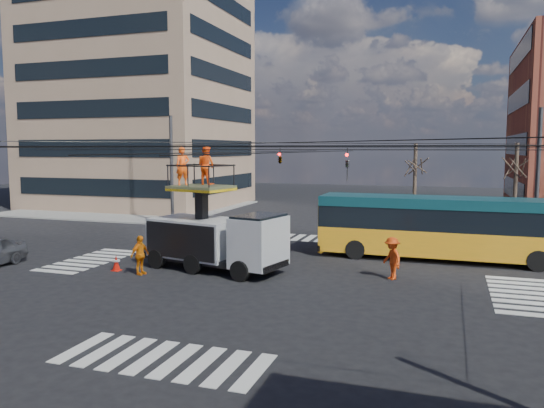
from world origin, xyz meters
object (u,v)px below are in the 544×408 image
(city_bus, at_px, (450,227))
(utility_truck, at_px, (215,228))
(worker_ground, at_px, (140,255))
(flagger, at_px, (392,258))
(traffic_cone, at_px, (116,263))

(city_bus, bearing_deg, utility_truck, -150.81)
(city_bus, relative_size, worker_ground, 7.37)
(utility_truck, relative_size, city_bus, 0.56)
(worker_ground, bearing_deg, flagger, -62.34)
(worker_ground, bearing_deg, traffic_cone, 91.47)
(utility_truck, bearing_deg, worker_ground, -132.96)
(traffic_cone, height_order, flagger, flagger)
(city_bus, xyz_separation_m, worker_ground, (-13.16, -7.58, -0.84))
(flagger, bearing_deg, utility_truck, -121.68)
(traffic_cone, bearing_deg, flagger, 11.11)
(worker_ground, distance_m, flagger, 11.16)
(city_bus, relative_size, flagger, 7.09)
(worker_ground, relative_size, flagger, 0.96)
(city_bus, bearing_deg, traffic_cone, -153.09)
(city_bus, distance_m, traffic_cone, 16.40)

